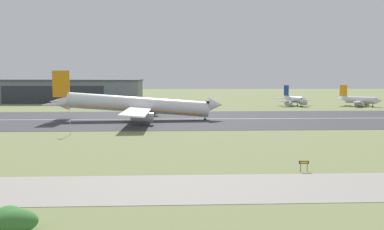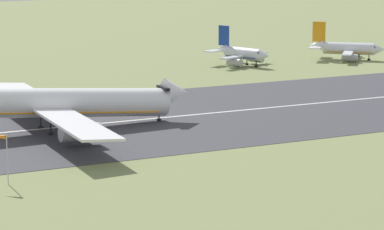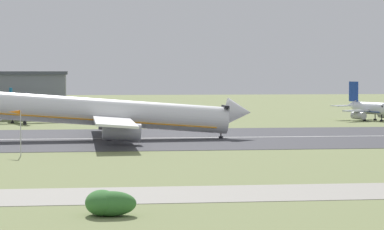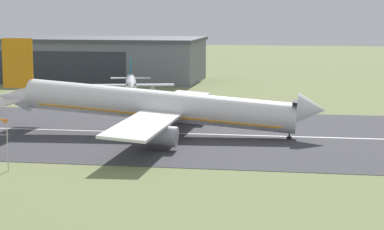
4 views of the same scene
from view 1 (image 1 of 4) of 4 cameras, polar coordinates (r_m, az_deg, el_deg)
name	(u,v)px [view 1 (image 1 of 4)]	position (r m, az deg, el deg)	size (l,w,h in m)	color
ground_plane	(126,151)	(72.81, -10.01, -5.41)	(716.00, 716.00, 0.00)	#7A8451
runway_strip	(147,119)	(125.14, -6.80, -0.64)	(476.00, 54.43, 0.06)	#3D3D42
runway_centreline	(147,119)	(125.13, -6.80, -0.63)	(428.40, 0.70, 0.01)	silver
taxiway_road	(100,189)	(49.31, -13.83, -10.93)	(357.00, 12.57, 0.05)	gray
hangar_building	(61,91)	(221.37, -19.31, 3.52)	(88.90, 29.61, 12.59)	slate
airplane_landing	(138,105)	(122.74, -8.25, 1.48)	(56.28, 55.94, 16.06)	white
airplane_parked_west	(360,100)	(196.03, 24.19, 2.07)	(20.17, 20.02, 10.05)	silver
airplane_parked_centre	(110,101)	(180.84, -12.41, 2.16)	(20.93, 22.54, 8.48)	silver
airplane_parked_far_east	(295,100)	(186.22, 15.37, 2.26)	(17.51, 18.08, 9.92)	silver
shrub_clump	(10,221)	(38.97, -26.02, -14.25)	(4.51, 3.95, 2.26)	#387533
windsock_pole	(67,109)	(96.56, -18.53, 0.83)	(2.26, 2.21, 6.86)	#B7B7BC
runway_sign	(304,163)	(58.82, 16.69, -7.08)	(1.48, 0.13, 1.59)	#4C4C51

